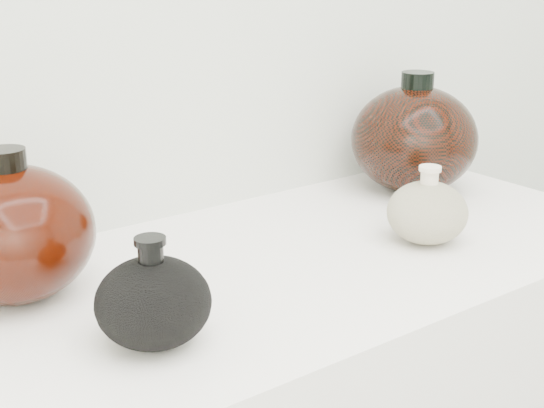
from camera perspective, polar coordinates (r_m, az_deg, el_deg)
black_gourd_vase at (r=0.82m, az=-8.93°, el=-7.27°), size 0.14×0.14×0.12m
cream_gourd_vase at (r=1.11m, az=11.61°, el=-0.58°), size 0.12×0.12×0.11m
left_round_pot at (r=0.95m, az=-18.92°, el=-2.07°), size 0.21×0.21×0.19m
right_round_pot at (r=1.34m, az=10.64°, el=4.86°), size 0.27×0.27×0.21m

